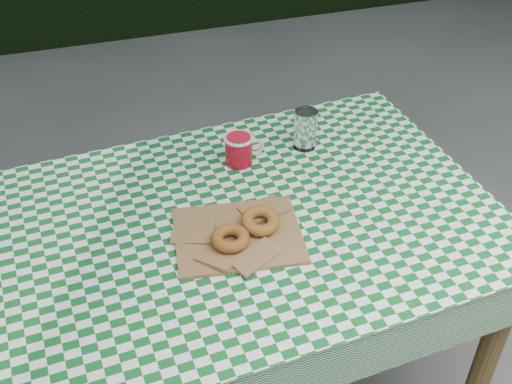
# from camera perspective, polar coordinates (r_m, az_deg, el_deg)

# --- Properties ---
(table) EXTENTS (1.29, 0.91, 0.75)m
(table) POSITION_cam_1_polar(r_m,az_deg,el_deg) (1.82, -1.21, -11.56)
(table) COLOR #50371B
(table) RESTS_ON ground
(tablecloth) EXTENTS (1.31, 0.93, 0.01)m
(tablecloth) POSITION_cam_1_polar(r_m,az_deg,el_deg) (1.55, -1.39, -2.55)
(tablecloth) COLOR #0D5820
(tablecloth) RESTS_ON table
(paper_bag) EXTENTS (0.32, 0.27, 0.02)m
(paper_bag) POSITION_cam_1_polar(r_m,az_deg,el_deg) (1.49, -1.61, -3.83)
(paper_bag) COLOR #9A6843
(paper_bag) RESTS_ON tablecloth
(bagel_front) EXTENTS (0.09, 0.09, 0.03)m
(bagel_front) POSITION_cam_1_polar(r_m,az_deg,el_deg) (1.45, -2.32, -4.16)
(bagel_front) COLOR brown
(bagel_front) RESTS_ON paper_bag
(bagel_back) EXTENTS (0.09, 0.09, 0.03)m
(bagel_back) POSITION_cam_1_polar(r_m,az_deg,el_deg) (1.50, 0.40, -2.60)
(bagel_back) COLOR #99531F
(bagel_back) RESTS_ON paper_bag
(coffee_mug) EXTENTS (0.15, 0.15, 0.08)m
(coffee_mug) POSITION_cam_1_polar(r_m,az_deg,el_deg) (1.71, -1.55, 3.78)
(coffee_mug) COLOR #A50A1A
(coffee_mug) RESTS_ON tablecloth
(drinking_glass) EXTENTS (0.07, 0.07, 0.11)m
(drinking_glass) POSITION_cam_1_polar(r_m,az_deg,el_deg) (1.77, 4.44, 5.62)
(drinking_glass) COLOR white
(drinking_glass) RESTS_ON tablecloth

